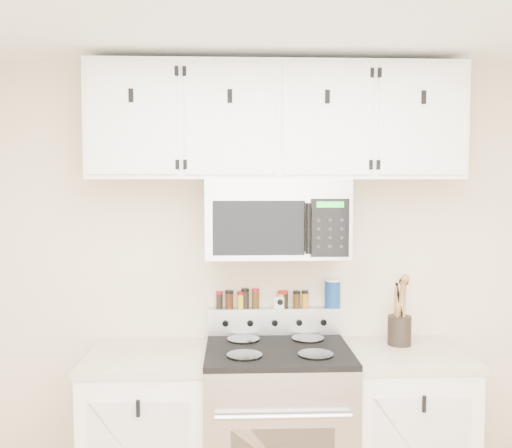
{
  "coord_description": "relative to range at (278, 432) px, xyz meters",
  "views": [
    {
      "loc": [
        -0.24,
        -1.53,
        1.81
      ],
      "look_at": [
        -0.11,
        1.45,
        1.6
      ],
      "focal_mm": 40.0,
      "sensor_mm": 36.0,
      "label": 1
    }
  ],
  "objects": [
    {
      "name": "back_wall",
      "position": [
        0.0,
        0.32,
        0.76
      ],
      "size": [
        3.5,
        0.01,
        2.5
      ],
      "primitive_type": "cube",
      "color": "beige",
      "rests_on": "floor"
    },
    {
      "name": "range",
      "position": [
        0.0,
        0.0,
        0.0
      ],
      "size": [
        0.76,
        0.65,
        1.1
      ],
      "color": "#B7B7BA",
      "rests_on": "floor"
    },
    {
      "name": "base_cabinet_left",
      "position": [
        -0.69,
        0.02,
        -0.03
      ],
      "size": [
        0.64,
        0.62,
        0.92
      ],
      "color": "white",
      "rests_on": "floor"
    },
    {
      "name": "base_cabinet_right",
      "position": [
        0.69,
        0.02,
        -0.03
      ],
      "size": [
        0.64,
        0.62,
        0.92
      ],
      "color": "white",
      "rests_on": "floor"
    },
    {
      "name": "microwave",
      "position": [
        0.0,
        0.13,
        1.14
      ],
      "size": [
        0.76,
        0.44,
        0.42
      ],
      "color": "#9E9EA3",
      "rests_on": "back_wall"
    },
    {
      "name": "upper_cabinets",
      "position": [
        -0.0,
        0.15,
        1.66
      ],
      "size": [
        2.0,
        0.35,
        0.62
      ],
      "color": "white",
      "rests_on": "back_wall"
    },
    {
      "name": "utensil_crock",
      "position": [
        0.69,
        0.13,
        0.53
      ],
      "size": [
        0.13,
        0.13,
        0.38
      ],
      "color": "black",
      "rests_on": "base_cabinet_right"
    },
    {
      "name": "kitchen_timer",
      "position": [
        0.03,
        0.28,
        0.65
      ],
      "size": [
        0.07,
        0.06,
        0.07
      ],
      "primitive_type": "cube",
      "rotation": [
        0.0,
        0.0,
        -0.34
      ],
      "color": "white",
      "rests_on": "range"
    },
    {
      "name": "salt_canister",
      "position": [
        0.34,
        0.28,
        0.7
      ],
      "size": [
        0.09,
        0.09,
        0.17
      ],
      "color": "navy",
      "rests_on": "range"
    },
    {
      "name": "spice_jar_0",
      "position": [
        -0.32,
        0.28,
        0.66
      ],
      "size": [
        0.04,
        0.04,
        0.1
      ],
      "color": "black",
      "rests_on": "range"
    },
    {
      "name": "spice_jar_1",
      "position": [
        -0.26,
        0.28,
        0.67
      ],
      "size": [
        0.05,
        0.05,
        0.1
      ],
      "color": "#391D0D",
      "rests_on": "range"
    },
    {
      "name": "spice_jar_2",
      "position": [
        -0.19,
        0.28,
        0.66
      ],
      "size": [
        0.04,
        0.04,
        0.09
      ],
      "color": "gold",
      "rests_on": "range"
    },
    {
      "name": "spice_jar_3",
      "position": [
        -0.17,
        0.28,
        0.67
      ],
      "size": [
        0.04,
        0.04,
        0.11
      ],
      "color": "black",
      "rests_on": "range"
    },
    {
      "name": "spice_jar_4",
      "position": [
        -0.11,
        0.28,
        0.67
      ],
      "size": [
        0.04,
        0.04,
        0.11
      ],
      "color": "#412D0F",
      "rests_on": "range"
    },
    {
      "name": "spice_jar_5",
      "position": [
        0.04,
        0.28,
        0.66
      ],
      "size": [
        0.04,
        0.04,
        0.1
      ],
      "color": "gold",
      "rests_on": "range"
    },
    {
      "name": "spice_jar_6",
      "position": [
        0.06,
        0.28,
        0.66
      ],
      "size": [
        0.04,
        0.04,
        0.1
      ],
      "color": "black",
      "rests_on": "range"
    },
    {
      "name": "spice_jar_7",
      "position": [
        0.13,
        0.28,
        0.66
      ],
      "size": [
        0.04,
        0.04,
        0.1
      ],
      "color": "#3F2A0F",
      "rests_on": "range"
    },
    {
      "name": "spice_jar_8",
      "position": [
        0.18,
        0.28,
        0.66
      ],
      "size": [
        0.04,
        0.04,
        0.1
      ],
      "color": "#C07C16",
      "rests_on": "range"
    }
  ]
}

